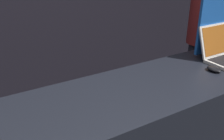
{
  "coord_description": "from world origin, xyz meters",
  "views": [
    {
      "loc": [
        -0.6,
        -0.73,
        1.63
      ],
      "look_at": [
        0.02,
        0.29,
        1.1
      ],
      "focal_mm": 42.0,
      "sensor_mm": 36.0,
      "label": 1
    }
  ],
  "objects": [
    {
      "name": "person_bystander",
      "position": [
        1.56,
        1.03,
        0.85
      ],
      "size": [
        0.31,
        0.31,
        1.63
      ],
      "color": "#282833",
      "rests_on": "ground_plane"
    },
    {
      "name": "mouse_back",
      "position": [
        0.74,
        0.23,
        0.97
      ],
      "size": [
        0.06,
        0.1,
        0.03
      ],
      "color": "black",
      "rests_on": "display_counter"
    },
    {
      "name": "promo_stand_back",
      "position": [
        0.97,
        0.45,
        1.2
      ],
      "size": [
        0.32,
        0.07,
        0.51
      ],
      "color": "black",
      "rests_on": "display_counter"
    }
  ]
}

